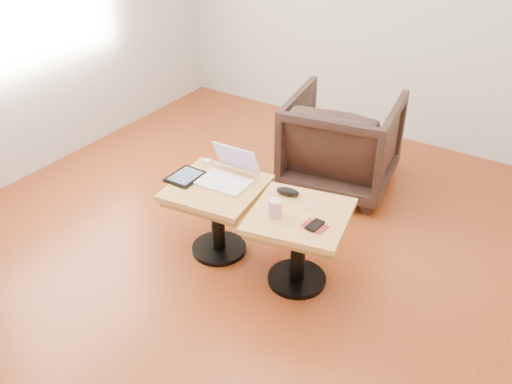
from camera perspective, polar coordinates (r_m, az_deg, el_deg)
The scene contains 11 objects.
room_shell at distance 2.81m, azimuth 1.75°, elevation 13.00°, with size 4.52×4.52×2.71m.
side_table_left at distance 3.49m, azimuth -3.91°, elevation -1.05°, with size 0.60×0.60×0.49m.
side_table_right at distance 3.25m, azimuth 4.33°, elevation -3.92°, with size 0.63×0.63×0.49m.
laptop at distance 3.46m, azimuth -2.81°, elevation 1.78°, with size 0.31×0.30×0.20m.
tablet at distance 3.52m, azimuth -7.05°, elevation 1.53°, with size 0.18×0.22×0.02m.
charging_adapter at distance 3.66m, azimuth -4.88°, elevation 3.03°, with size 0.04×0.04×0.02m, color white.
glasses_case at distance 3.33m, azimuth 3.19°, elevation 0.05°, with size 0.14×0.06×0.04m, color black.
striped_cup at distance 3.12m, azimuth 1.90°, elevation -1.61°, with size 0.08×0.08×0.10m, color #BC3C70.
earbuds_tangle at distance 3.23m, azimuth 5.11°, elevation -1.44°, with size 0.07×0.05×0.01m.
phone_on_sleeve at distance 3.08m, azimuth 5.92°, elevation -3.37°, with size 0.14×0.12×0.02m.
armchair at distance 4.26m, azimuth 8.58°, elevation 4.95°, with size 0.76×0.79×0.72m, color #2F1E1A.
Camera 1 is at (1.38, -2.28, 2.26)m, focal length 40.00 mm.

